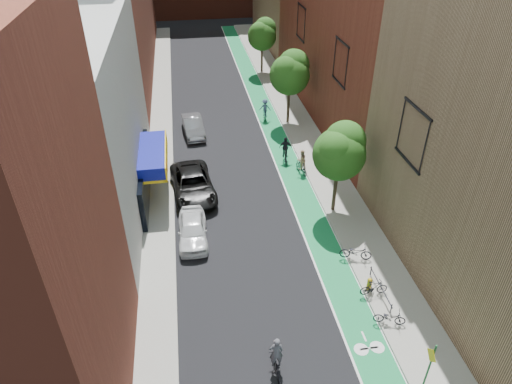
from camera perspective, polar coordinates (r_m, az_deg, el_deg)
name	(u,v)px	position (r m, az deg, el deg)	size (l,w,h in m)	color
ground	(283,343)	(23.23, 3.36, -18.28)	(160.00, 160.00, 0.00)	black
bike_lane	(267,115)	(44.47, 1.36, 9.58)	(2.00, 68.00, 0.01)	#157A3C
sidewalk_left	(161,122)	(43.86, -11.75, 8.59)	(2.00, 68.00, 0.15)	gray
sidewalk_right	(292,113)	(44.94, 4.54, 9.84)	(3.00, 68.00, 0.15)	gray
building_left_white	(68,122)	(31.31, -22.42, 8.10)	(8.00, 20.00, 12.00)	silver
tree_near	(340,150)	(28.98, 10.47, 5.16)	(3.40, 3.36, 6.42)	#332619
tree_mid	(290,72)	(41.19, 4.29, 14.78)	(3.55, 3.53, 6.74)	#332619
tree_far	(262,34)	(54.43, 0.80, 19.19)	(3.30, 3.25, 6.21)	#332619
sign_pole	(429,366)	(21.41, 20.83, -19.66)	(0.13, 0.71, 3.00)	#194C26
parked_car_white	(193,229)	(28.45, -7.93, -4.66)	(1.75, 4.35, 1.48)	white
parked_car_black	(193,184)	(32.47, -7.89, 0.96)	(2.77, 6.01, 1.67)	black
parked_car_silver	(193,126)	(40.88, -7.84, 8.13)	(1.60, 4.59, 1.51)	gray
cyclist_lead	(276,360)	(21.72, 2.53, -20.28)	(0.64, 1.59, 2.09)	black
cyclist_lane_near	(301,164)	(34.84, 5.71, 3.53)	(0.89, 1.73, 1.92)	black
cyclist_lane_mid	(285,153)	(36.34, 3.71, 4.92)	(1.06, 1.97, 2.07)	black
cyclist_lane_far	(265,110)	(43.25, 1.15, 10.18)	(1.17, 1.56, 2.00)	black
parked_bike_near	(390,317)	(24.35, 16.36, -14.80)	(0.55, 1.58, 0.83)	black
parked_bike_mid	(374,288)	(25.51, 14.52, -11.50)	(0.43, 1.53, 0.92)	black
parked_bike_far	(356,252)	(27.37, 12.36, -7.34)	(0.65, 1.85, 0.97)	black
fire_hydrant	(369,283)	(25.74, 14.00, -11.04)	(0.27, 0.27, 0.78)	gold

